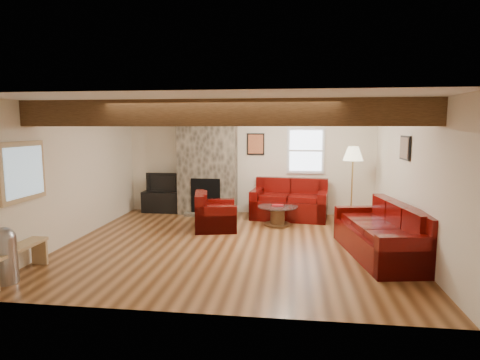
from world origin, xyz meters
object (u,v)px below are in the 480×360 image
object	(u,v)px
coffee_table	(278,216)
tv_cabinet	(164,202)
sofa_three	(381,231)
floor_lamp	(353,158)
television	(164,182)
loveseat	(289,199)
armchair_red	(216,211)

from	to	relation	value
coffee_table	tv_cabinet	world-z (taller)	tv_cabinet
sofa_three	floor_lamp	bearing A→B (deg)	173.75
television	loveseat	bearing A→B (deg)	-5.52
armchair_red	coffee_table	distance (m)	1.37
coffee_table	armchair_red	bearing A→B (deg)	-159.73
coffee_table	floor_lamp	xyz separation A→B (m)	(1.61, 0.46, 1.23)
coffee_table	tv_cabinet	distance (m)	3.03
coffee_table	sofa_three	bearing A→B (deg)	-47.05
armchair_red	tv_cabinet	xyz separation A→B (m)	(-1.59, 1.48, -0.12)
floor_lamp	armchair_red	bearing A→B (deg)	-162.18
sofa_three	loveseat	size ratio (longest dim) A/B	1.30
television	armchair_red	bearing A→B (deg)	-42.92
coffee_table	tv_cabinet	xyz separation A→B (m)	(-2.86, 1.01, 0.05)
loveseat	coffee_table	bearing A→B (deg)	-102.07
armchair_red	television	distance (m)	2.20
sofa_three	tv_cabinet	world-z (taller)	sofa_three
armchair_red	television	size ratio (longest dim) A/B	1.15
sofa_three	loveseat	xyz separation A→B (m)	(-1.50, 2.58, 0.03)
armchair_red	tv_cabinet	world-z (taller)	armchair_red
sofa_three	tv_cabinet	size ratio (longest dim) A/B	2.13
sofa_three	armchair_red	world-z (taller)	sofa_three
loveseat	floor_lamp	world-z (taller)	floor_lamp
loveseat	coffee_table	world-z (taller)	loveseat
armchair_red	television	world-z (taller)	television
television	floor_lamp	size ratio (longest dim) A/B	0.49
television	floor_lamp	bearing A→B (deg)	-7.03
sofa_three	armchair_red	xyz separation A→B (m)	(-3.01, 1.40, -0.05)
loveseat	tv_cabinet	size ratio (longest dim) A/B	1.64
television	tv_cabinet	bearing A→B (deg)	0.00
armchair_red	floor_lamp	size ratio (longest dim) A/B	0.56
tv_cabinet	floor_lamp	size ratio (longest dim) A/B	0.62
tv_cabinet	sofa_three	bearing A→B (deg)	-32.03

